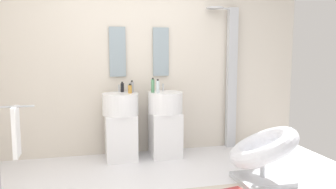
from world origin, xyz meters
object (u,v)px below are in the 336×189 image
object	(u,v)px
lounge_chair	(263,151)
soap_bottle_green	(153,86)
towel_rack	(13,134)
soap_bottle_amber	(130,89)
shower_column	(231,75)
pedestal_sink_left	(121,124)
soap_bottle_black	(122,87)
soap_bottle_grey	(132,87)
soap_bottle_clear	(158,87)
pedestal_sink_right	(165,122)

from	to	relation	value
lounge_chair	soap_bottle_green	bearing A→B (deg)	130.14
towel_rack	soap_bottle_amber	distance (m)	1.58
shower_column	soap_bottle_amber	distance (m)	1.54
pedestal_sink_left	soap_bottle_black	size ratio (longest dim) A/B	7.13
shower_column	soap_bottle_green	size ratio (longest dim) A/B	10.54
lounge_chair	towel_rack	world-z (taller)	towel_rack
soap_bottle_grey	soap_bottle_amber	bearing A→B (deg)	-123.24
towel_rack	soap_bottle_black	size ratio (longest dim) A/B	6.89
soap_bottle_green	soap_bottle_grey	xyz separation A→B (m)	(-0.27, 0.05, -0.02)
shower_column	pedestal_sink_left	bearing A→B (deg)	-172.61
pedestal_sink_left	soap_bottle_clear	world-z (taller)	soap_bottle_clear
soap_bottle_amber	soap_bottle_grey	size ratio (longest dim) A/B	0.77
pedestal_sink_right	soap_bottle_amber	size ratio (longest dim) A/B	7.89
shower_column	soap_bottle_grey	bearing A→B (deg)	-173.02
pedestal_sink_left	towel_rack	size ratio (longest dim) A/B	1.04
soap_bottle_clear	soap_bottle_grey	bearing A→B (deg)	159.75
pedestal_sink_right	towel_rack	distance (m)	1.98
pedestal_sink_right	pedestal_sink_left	bearing A→B (deg)	180.00
soap_bottle_clear	soap_bottle_amber	bearing A→B (deg)	169.10
soap_bottle_green	soap_bottle_grey	size ratio (longest dim) A/B	1.21
pedestal_sink_left	towel_rack	distance (m)	1.47
pedestal_sink_left	pedestal_sink_right	size ratio (longest dim) A/B	1.00
lounge_chair	soap_bottle_clear	world-z (taller)	soap_bottle_clear
soap_bottle_clear	soap_bottle_black	world-z (taller)	soap_bottle_clear
soap_bottle_grey	soap_bottle_clear	xyz separation A→B (m)	(0.32, -0.12, 0.01)
lounge_chair	pedestal_sink_left	bearing A→B (deg)	140.10
towel_rack	soap_bottle_amber	size ratio (longest dim) A/B	7.62
pedestal_sink_left	soap_bottle_black	xyz separation A→B (m)	(0.04, 0.14, 0.47)
soap_bottle_grey	soap_bottle_black	bearing A→B (deg)	137.97
soap_bottle_green	soap_bottle_black	xyz separation A→B (m)	(-0.39, 0.15, -0.03)
lounge_chair	soap_bottle_green	xyz separation A→B (m)	(-0.98, 1.17, 0.62)
shower_column	soap_bottle_black	size ratio (longest dim) A/B	14.86
towel_rack	soap_bottle_amber	bearing A→B (deg)	35.38
pedestal_sink_left	towel_rack	world-z (taller)	pedestal_sink_left
pedestal_sink_right	soap_bottle_grey	world-z (taller)	soap_bottle_grey
pedestal_sink_left	soap_bottle_green	xyz separation A→B (m)	(0.43, -0.02, 0.50)
soap_bottle_amber	soap_bottle_clear	xyz separation A→B (m)	(0.36, -0.07, 0.03)
towel_rack	pedestal_sink_left	bearing A→B (deg)	38.84
lounge_chair	towel_rack	distance (m)	2.58
pedestal_sink_left	shower_column	bearing A→B (deg)	7.39
soap_bottle_amber	soap_bottle_green	bearing A→B (deg)	0.73
soap_bottle_green	soap_bottle_black	distance (m)	0.42
soap_bottle_green	soap_bottle_grey	distance (m)	0.28
soap_bottle_black	soap_bottle_amber	bearing A→B (deg)	-62.00
soap_bottle_grey	soap_bottle_black	world-z (taller)	soap_bottle_grey
pedestal_sink_left	soap_bottle_black	world-z (taller)	soap_bottle_black
shower_column	soap_bottle_amber	bearing A→B (deg)	-171.30
soap_bottle_black	shower_column	bearing A→B (deg)	2.78
pedestal_sink_right	soap_bottle_grey	bearing A→B (deg)	175.97
soap_bottle_green	soap_bottle_black	world-z (taller)	soap_bottle_green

